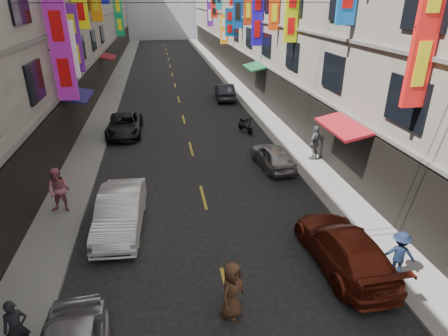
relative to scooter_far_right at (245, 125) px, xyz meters
name	(u,v)px	position (x,y,z in m)	size (l,w,h in m)	color
sidewalk_left	(115,87)	(-9.84, 15.52, -0.38)	(2.00, 90.00, 0.12)	slate
sidewalk_right	(232,83)	(2.16, 15.52, -0.38)	(2.00, 90.00, 0.12)	slate
street_awnings	(165,92)	(-5.10, -0.48, 2.56)	(13.99, 35.20, 0.41)	#154F18
lane_markings	(177,92)	(-3.84, 12.52, -0.44)	(0.12, 80.20, 0.01)	gold
scooter_far_right	(245,125)	(0.00, 0.00, 0.00)	(0.72, 1.76, 1.14)	black
car_left_mid	(120,212)	(-7.24, -10.39, 0.30)	(1.58, 4.53, 1.49)	white
car_left_far	(125,125)	(-7.83, 0.84, 0.20)	(2.12, 4.60, 1.28)	black
car_right_near	(344,247)	(0.16, -13.87, 0.25)	(1.94, 4.77, 1.38)	maroon
car_right_mid	(273,156)	(0.16, -5.79, 0.17)	(1.46, 3.62, 1.23)	#A1A2A6
car_right_far	(225,92)	(0.16, 8.85, 0.25)	(1.47, 4.21, 1.39)	#222329
pedestrian_lnear	(16,328)	(-9.25, -15.77, 0.45)	(0.56, 0.52, 1.55)	black
pedestrian_lfar	(59,190)	(-9.72, -8.85, 0.63)	(0.93, 0.64, 1.91)	#C36775
pedestrian_rnear	(399,254)	(1.56, -14.71, 0.45)	(0.99, 0.51, 1.54)	#131D35
pedestrian_rfar	(315,143)	(2.61, -5.43, 0.62)	(1.10, 0.63, 1.88)	#5D5E60
pedestrian_crossing	(232,290)	(-3.87, -15.39, 0.43)	(0.85, 0.58, 1.74)	#533221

